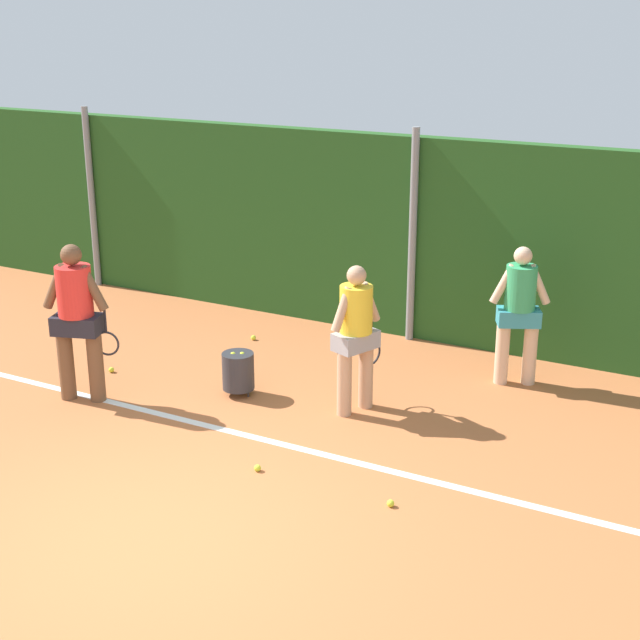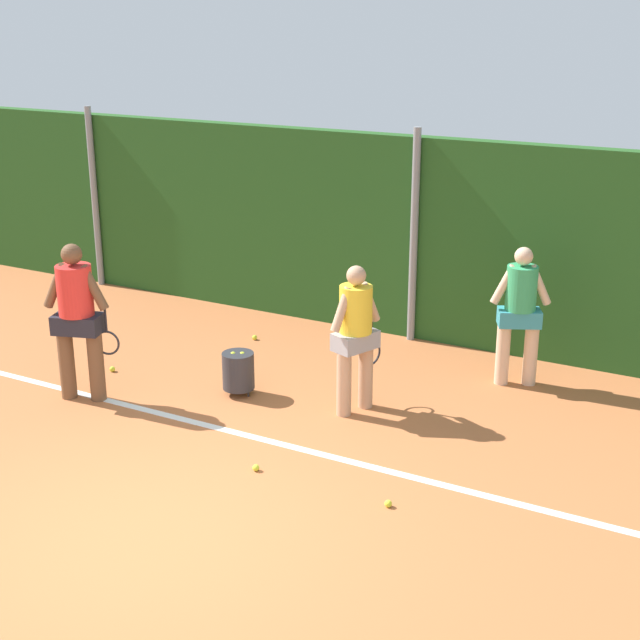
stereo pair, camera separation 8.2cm
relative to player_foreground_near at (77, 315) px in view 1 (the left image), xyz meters
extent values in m
plane|color=#B76638|center=(2.43, -0.25, -1.00)|extent=(28.39, 28.39, 0.00)
cube|color=#23511E|center=(2.43, 3.72, 0.32)|extent=(18.46, 0.25, 2.63)
cylinder|color=gray|center=(-2.89, 3.54, 0.39)|extent=(0.10, 0.10, 2.77)
cylinder|color=gray|center=(2.43, 3.54, 0.39)|extent=(0.10, 0.10, 2.77)
cube|color=white|center=(2.43, 0.07, -0.99)|extent=(13.49, 0.10, 0.01)
cylinder|color=brown|center=(-0.17, -0.06, -0.61)|extent=(0.17, 0.17, 0.78)
cylinder|color=brown|center=(0.16, 0.05, -0.61)|extent=(0.17, 0.17, 0.78)
cube|color=#23232D|center=(0.00, 0.00, -0.11)|extent=(0.59, 0.46, 0.21)
cylinder|color=red|center=(0.00, 0.00, 0.27)|extent=(0.38, 0.38, 0.55)
sphere|color=brown|center=(0.00, 0.00, 0.67)|extent=(0.23, 0.23, 0.23)
cylinder|color=brown|center=(-0.21, -0.07, 0.31)|extent=(0.31, 0.18, 0.53)
cylinder|color=brown|center=(0.20, 0.07, 0.31)|extent=(0.31, 0.18, 0.53)
cylinder|color=black|center=(0.27, 0.14, -0.06)|extent=(0.03, 0.03, 0.28)
torus|color=#26262B|center=(0.27, 0.14, -0.33)|extent=(0.28, 0.11, 0.28)
cylinder|color=tan|center=(2.75, 1.01, -0.64)|extent=(0.16, 0.16, 0.71)
cylinder|color=tan|center=(2.86, 1.31, -0.64)|extent=(0.16, 0.16, 0.71)
cube|color=#99999E|center=(2.80, 1.16, -0.19)|extent=(0.43, 0.54, 0.19)
cylinder|color=yellow|center=(2.80, 1.16, 0.16)|extent=(0.35, 0.35, 0.51)
sphere|color=tan|center=(2.80, 1.16, 0.53)|extent=(0.21, 0.21, 0.21)
cylinder|color=tan|center=(2.73, 0.98, 0.20)|extent=(0.17, 0.28, 0.48)
cylinder|color=tan|center=(2.87, 1.35, 0.20)|extent=(0.17, 0.28, 0.48)
cylinder|color=black|center=(2.85, 1.44, -0.15)|extent=(0.03, 0.03, 0.28)
torus|color=#26262B|center=(2.85, 1.44, -0.42)|extent=(0.12, 0.27, 0.28)
cylinder|color=beige|center=(4.24, 2.80, -0.64)|extent=(0.16, 0.16, 0.72)
cylinder|color=beige|center=(3.96, 2.66, -0.64)|extent=(0.16, 0.16, 0.72)
cube|color=teal|center=(4.10, 2.73, -0.18)|extent=(0.55, 0.46, 0.19)
cylinder|color=#339E60|center=(4.10, 2.73, 0.17)|extent=(0.35, 0.35, 0.51)
sphere|color=beige|center=(4.10, 2.73, 0.53)|extent=(0.21, 0.21, 0.21)
cylinder|color=beige|center=(4.28, 2.82, 0.20)|extent=(0.28, 0.18, 0.49)
cylinder|color=beige|center=(3.92, 2.65, 0.20)|extent=(0.28, 0.18, 0.49)
cylinder|color=#2D2D33|center=(1.46, 0.92, -0.71)|extent=(0.36, 0.36, 0.42)
cylinder|color=#2D2D33|center=(1.58, 0.92, -0.96)|extent=(0.02, 0.02, 0.08)
cylinder|color=#2D2D33|center=(1.33, 0.92, -0.96)|extent=(0.02, 0.02, 0.08)
cylinder|color=#2D2D33|center=(1.46, 1.05, -0.96)|extent=(0.02, 0.02, 0.08)
sphere|color=#CCDB33|center=(1.50, 0.95, -0.52)|extent=(0.07, 0.07, 0.07)
sphere|color=#CCDB33|center=(1.41, 0.90, -0.52)|extent=(0.07, 0.07, 0.07)
sphere|color=#CCDB33|center=(0.64, 2.53, -0.96)|extent=(0.07, 0.07, 0.07)
sphere|color=#CCDB33|center=(-0.26, 0.76, -0.96)|extent=(0.07, 0.07, 0.07)
sphere|color=#CCDB33|center=(2.60, -0.52, -0.96)|extent=(0.07, 0.07, 0.07)
sphere|color=#CCDB33|center=(3.98, -0.52, -0.96)|extent=(0.07, 0.07, 0.07)
camera|label=1|loc=(6.77, -7.03, 3.14)|focal=51.33mm
camera|label=2|loc=(6.84, -6.99, 3.14)|focal=51.33mm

